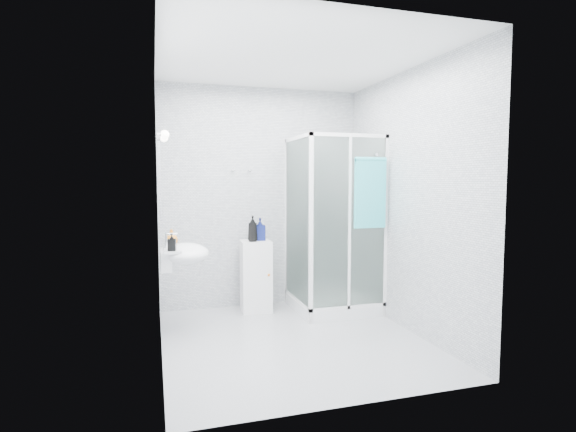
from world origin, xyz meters
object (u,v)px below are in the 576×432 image
object	(u,v)px
shower_enclosure	(329,273)
shampoo_bottle_a	(253,229)
soap_dispenser_orange	(171,237)
soap_dispenser_black	(172,242)
wall_basin	(182,254)
storage_cabinet	(256,276)
hand_towel	(370,191)
shampoo_bottle_b	(260,229)

from	to	relation	value
shower_enclosure	shampoo_bottle_a	distance (m)	1.01
shower_enclosure	soap_dispenser_orange	xyz separation A→B (m)	(-1.75, -0.16, 0.49)
soap_dispenser_black	wall_basin	bearing A→B (deg)	61.66
storage_cabinet	hand_towel	bearing A→B (deg)	-27.85
wall_basin	soap_dispenser_orange	size ratio (longest dim) A/B	3.50
hand_towel	soap_dispenser_black	distance (m)	2.11
wall_basin	shampoo_bottle_b	bearing A→B (deg)	34.03
hand_towel	soap_dispenser_orange	size ratio (longest dim) A/B	4.70
wall_basin	soap_dispenser_black	world-z (taller)	soap_dispenser_black
hand_towel	soap_dispenser_black	world-z (taller)	hand_towel
hand_towel	soap_dispenser_black	xyz separation A→B (m)	(-2.05, -0.10, -0.45)
storage_cabinet	soap_dispenser_black	world-z (taller)	soap_dispenser_black
storage_cabinet	soap_dispenser_black	distance (m)	1.35
shampoo_bottle_b	soap_dispenser_black	bearing A→B (deg)	-141.55
shower_enclosure	storage_cabinet	bearing A→B (deg)	161.10
shampoo_bottle_a	soap_dispenser_orange	distance (m)	0.98
hand_towel	shower_enclosure	bearing A→B (deg)	126.45
soap_dispenser_orange	wall_basin	bearing A→B (deg)	-59.56
wall_basin	soap_dispenser_black	bearing A→B (deg)	-118.34
soap_dispenser_black	soap_dispenser_orange	bearing A→B (deg)	88.52
shampoo_bottle_a	shampoo_bottle_b	xyz separation A→B (m)	(0.10, 0.07, -0.02)
shower_enclosure	shampoo_bottle_b	world-z (taller)	shower_enclosure
storage_cabinet	shampoo_bottle_b	xyz separation A→B (m)	(0.06, 0.03, 0.54)
hand_towel	soap_dispenser_orange	world-z (taller)	hand_towel
wall_basin	shampoo_bottle_a	size ratio (longest dim) A/B	1.90
shower_enclosure	shampoo_bottle_b	bearing A→B (deg)	157.85
shower_enclosure	storage_cabinet	distance (m)	0.84
soap_dispenser_orange	hand_towel	bearing A→B (deg)	-6.81
shower_enclosure	soap_dispenser_black	bearing A→B (deg)	-163.93
wall_basin	soap_dispenser_orange	xyz separation A→B (m)	(-0.09, 0.16, 0.15)
shower_enclosure	wall_basin	world-z (taller)	shower_enclosure
storage_cabinet	soap_dispenser_orange	xyz separation A→B (m)	(-0.95, -0.43, 0.53)
hand_towel	soap_dispenser_black	bearing A→B (deg)	-177.07
wall_basin	hand_towel	xyz separation A→B (m)	(1.95, -0.09, 0.60)
wall_basin	storage_cabinet	world-z (taller)	wall_basin
storage_cabinet	soap_dispenser_orange	bearing A→B (deg)	-151.84
soap_dispenser_black	shampoo_bottle_a	bearing A→B (deg)	38.74
hand_towel	shampoo_bottle_b	distance (m)	1.33
storage_cabinet	soap_dispenser_black	bearing A→B (deg)	-137.12
storage_cabinet	shampoo_bottle_a	bearing A→B (deg)	-130.74
wall_basin	soap_dispenser_black	xyz separation A→B (m)	(-0.10, -0.19, 0.15)
storage_cabinet	shampoo_bottle_b	bearing A→B (deg)	29.80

